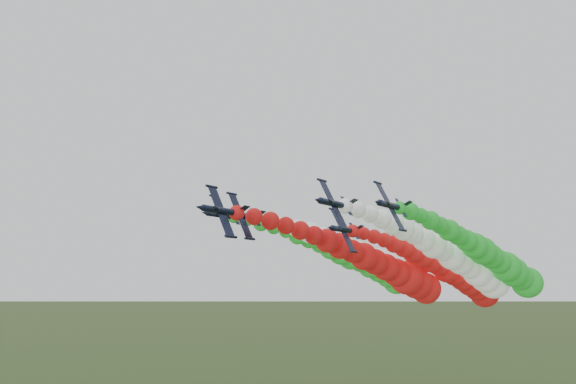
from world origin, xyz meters
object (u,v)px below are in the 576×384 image
(jet_outer_right, at_px, (499,263))
(jet_trail, at_px, (455,275))
(jet_inner_left, at_px, (388,268))
(jet_inner_right, at_px, (462,263))
(jet_outer_left, at_px, (359,262))
(jet_lead, at_px, (388,270))

(jet_outer_right, relative_size, jet_trail, 1.00)
(jet_inner_left, distance_m, jet_inner_right, 19.05)
(jet_inner_left, relative_size, jet_outer_left, 1.00)
(jet_trail, bearing_deg, jet_outer_left, -155.72)
(jet_outer_right, bearing_deg, jet_trail, 151.55)
(jet_lead, xyz_separation_m, jet_inner_right, (14.26, 12.37, 1.72))
(jet_inner_left, height_order, jet_outer_right, jet_outer_right)
(jet_outer_left, bearing_deg, jet_trail, 24.28)
(jet_lead, height_order, jet_trail, jet_lead)
(jet_lead, xyz_separation_m, jet_inner_left, (-4.59, 9.82, 0.66))
(jet_lead, height_order, jet_inner_left, jet_inner_left)
(jet_outer_left, bearing_deg, jet_inner_left, -30.75)
(jet_inner_left, distance_m, jet_outer_left, 15.11)
(jet_lead, bearing_deg, jet_outer_left, 134.96)
(jet_trail, bearing_deg, jet_outer_right, -28.45)
(jet_inner_left, distance_m, jet_outer_right, 27.97)
(jet_outer_left, bearing_deg, jet_lead, -45.04)
(jet_lead, distance_m, jet_trail, 29.29)
(jet_outer_right, bearing_deg, jet_lead, -135.60)
(jet_outer_right, bearing_deg, jet_outer_left, -175.21)
(jet_inner_left, height_order, jet_trail, jet_inner_left)
(jet_inner_left, xyz_separation_m, jet_outer_left, (-12.87, 7.66, 2.00))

